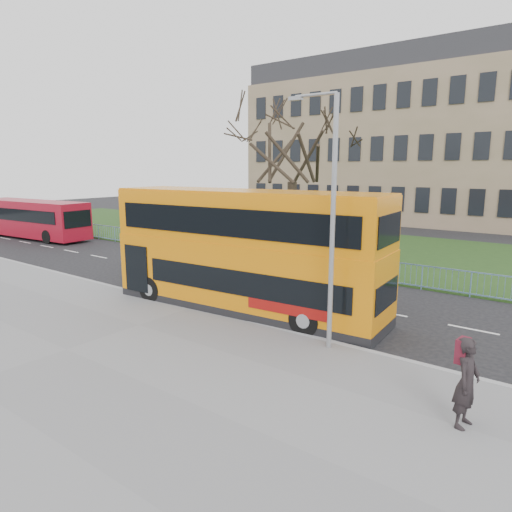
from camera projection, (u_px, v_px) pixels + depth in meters
The scene contains 11 objects.
ground at pixel (221, 300), 18.55m from camera, with size 120.00×120.00×0.00m, color black.
pavement at pixel (67, 351), 13.25m from camera, with size 80.00×10.50×0.12m, color slate.
kerb at pixel (193, 308), 17.32m from camera, with size 80.00×0.20×0.14m, color gray.
grass_verge at pixel (365, 250), 29.75m from camera, with size 80.00×15.40×0.08m, color #1A3613.
guard_railing at pixel (305, 261), 23.62m from camera, with size 40.00×0.12×1.10m, color #6C96C0, non-canonical shape.
bare_tree at pixel (292, 167), 27.15m from camera, with size 7.32×7.32×10.46m, color black, non-canonical shape.
civic_building at pixel (405, 151), 47.60m from camera, with size 30.00×15.00×14.00m, color #7D6B4F.
yellow_bus at pixel (245, 248), 16.76m from camera, with size 10.77×3.26×4.45m.
red_bus at pixel (32, 218), 34.70m from camera, with size 10.96×3.34×2.85m.
pedestrian at pixel (467, 383), 9.16m from camera, with size 0.69×0.45×1.89m, color black.
street_lamp at pixel (330, 213), 12.71m from camera, with size 1.52×0.21×7.18m.
Camera 1 is at (11.90, -13.40, 5.32)m, focal length 32.00 mm.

